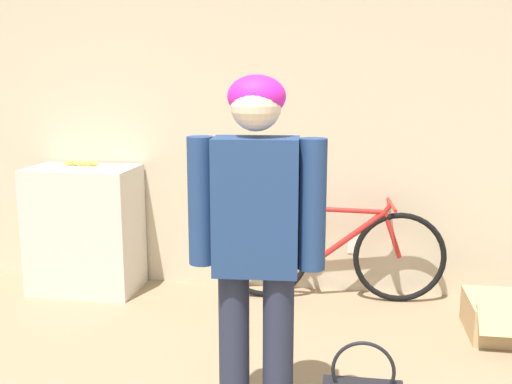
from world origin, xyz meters
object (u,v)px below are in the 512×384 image
cardboard_box (509,317)px  person (256,230)px  banana (81,163)px  bicycle (331,252)px

cardboard_box → person: bearing=-137.0°
banana → cardboard_box: banana is taller
bicycle → person: bearing=-102.4°
person → bicycle: size_ratio=0.99×
banana → cardboard_box: 3.09m
bicycle → cardboard_box: bicycle is taller
person → cardboard_box: bearing=39.0°
person → cardboard_box: 2.05m
bicycle → banana: (-1.83, -0.00, 0.59)m
bicycle → banana: 1.93m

